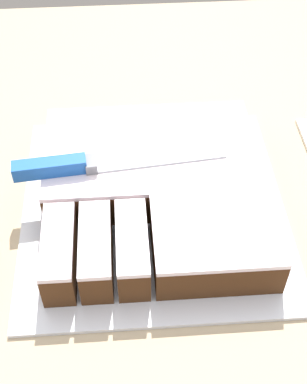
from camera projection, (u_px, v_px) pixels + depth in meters
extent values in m
cube|color=tan|center=(124.00, 331.00, 1.17)|extent=(1.40, 1.10, 0.94)
cube|color=silver|center=(154.00, 207.00, 0.78)|extent=(0.38, 0.39, 0.01)
cube|color=#472814|center=(151.00, 163.00, 0.80)|extent=(0.31, 0.19, 0.05)
cube|color=white|center=(150.00, 148.00, 0.78)|extent=(0.31, 0.19, 0.01)
cube|color=#472814|center=(214.00, 244.00, 0.70)|extent=(0.16, 0.13, 0.05)
cube|color=white|center=(216.00, 230.00, 0.68)|extent=(0.16, 0.13, 0.01)
cube|color=#472814|center=(60.00, 255.00, 0.69)|extent=(0.04, 0.12, 0.05)
cube|color=white|center=(57.00, 241.00, 0.67)|extent=(0.04, 0.12, 0.01)
cube|color=#472814|center=(96.00, 253.00, 0.69)|extent=(0.04, 0.12, 0.05)
cube|color=white|center=(94.00, 239.00, 0.67)|extent=(0.04, 0.12, 0.01)
cube|color=#472814|center=(132.00, 251.00, 0.69)|extent=(0.04, 0.12, 0.05)
cube|color=white|center=(132.00, 236.00, 0.67)|extent=(0.04, 0.12, 0.01)
cube|color=silver|center=(157.00, 159.00, 0.76)|extent=(0.20, 0.05, 0.00)
cube|color=slate|center=(91.00, 164.00, 0.74)|extent=(0.02, 0.03, 0.02)
cube|color=#1E59B2|center=(50.00, 167.00, 0.73)|extent=(0.10, 0.03, 0.02)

